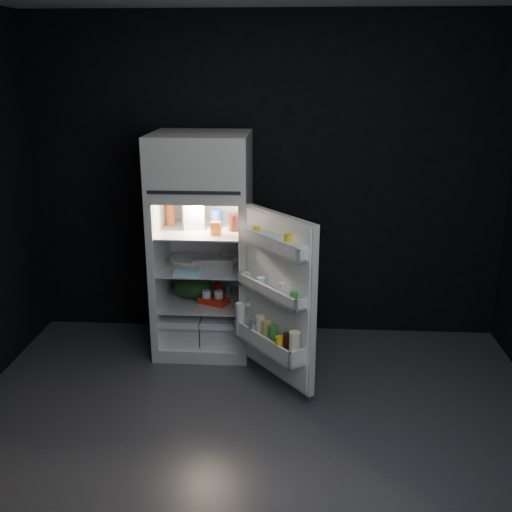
# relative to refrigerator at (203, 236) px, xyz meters

# --- Properties ---
(floor) EXTENTS (4.00, 3.40, 0.00)m
(floor) POSITION_rel_refrigerator_xyz_m (0.50, -1.32, -0.96)
(floor) COLOR #47474B
(floor) RESTS_ON ground
(wall_back) EXTENTS (4.00, 0.00, 2.70)m
(wall_back) POSITION_rel_refrigerator_xyz_m (0.50, 0.38, 0.39)
(wall_back) COLOR black
(wall_back) RESTS_ON ground
(wall_front) EXTENTS (4.00, 0.00, 2.70)m
(wall_front) POSITION_rel_refrigerator_xyz_m (0.50, -3.02, 0.39)
(wall_front) COLOR black
(wall_front) RESTS_ON ground
(refrigerator) EXTENTS (0.76, 0.71, 1.78)m
(refrigerator) POSITION_rel_refrigerator_xyz_m (0.00, 0.00, 0.00)
(refrigerator) COLOR silver
(refrigerator) RESTS_ON ground
(fridge_door) EXTENTS (0.60, 0.68, 1.22)m
(fridge_door) POSITION_rel_refrigerator_xyz_m (0.61, -0.67, -0.27)
(fridge_door) COLOR silver
(fridge_door) RESTS_ON ground
(milk_jug) EXTENTS (0.20, 0.20, 0.24)m
(milk_jug) POSITION_rel_refrigerator_xyz_m (-0.08, -0.00, 0.19)
(milk_jug) COLOR white
(milk_jug) RESTS_ON refrigerator
(mayo_jar) EXTENTS (0.11, 0.11, 0.14)m
(mayo_jar) POSITION_rel_refrigerator_xyz_m (0.11, 0.05, 0.14)
(mayo_jar) COLOR #1E4BA4
(mayo_jar) RESTS_ON refrigerator
(jam_jar) EXTENTS (0.11, 0.11, 0.13)m
(jam_jar) POSITION_rel_refrigerator_xyz_m (0.27, -0.06, 0.14)
(jam_jar) COLOR black
(jam_jar) RESTS_ON refrigerator
(amber_bottle) EXTENTS (0.09, 0.09, 0.22)m
(amber_bottle) POSITION_rel_refrigerator_xyz_m (-0.27, 0.08, 0.18)
(amber_bottle) COLOR #CD5420
(amber_bottle) RESTS_ON refrigerator
(small_carton) EXTENTS (0.08, 0.06, 0.10)m
(small_carton) POSITION_rel_refrigerator_xyz_m (0.13, -0.19, 0.12)
(small_carton) COLOR orange
(small_carton) RESTS_ON refrigerator
(egg_carton) EXTENTS (0.33, 0.14, 0.07)m
(egg_carton) POSITION_rel_refrigerator_xyz_m (0.09, -0.08, -0.19)
(egg_carton) COLOR gray
(egg_carton) RESTS_ON refrigerator
(pie) EXTENTS (0.40, 0.40, 0.04)m
(pie) POSITION_rel_refrigerator_xyz_m (-0.12, -0.01, -0.21)
(pie) COLOR tan
(pie) RESTS_ON refrigerator
(flat_package) EXTENTS (0.21, 0.13, 0.04)m
(flat_package) POSITION_rel_refrigerator_xyz_m (-0.08, -0.28, -0.21)
(flat_package) COLOR #9BD3F0
(flat_package) RESTS_ON refrigerator
(wrapped_pkg) EXTENTS (0.14, 0.12, 0.05)m
(wrapped_pkg) POSITION_rel_refrigerator_xyz_m (0.21, 0.09, -0.20)
(wrapped_pkg) COLOR #F9F1CC
(wrapped_pkg) RESTS_ON refrigerator
(produce_bag) EXTENTS (0.37, 0.33, 0.20)m
(produce_bag) POSITION_rel_refrigerator_xyz_m (-0.09, -0.00, -0.43)
(produce_bag) COLOR #193815
(produce_bag) RESTS_ON refrigerator
(yogurt_tray) EXTENTS (0.27, 0.21, 0.05)m
(yogurt_tray) POSITION_rel_refrigerator_xyz_m (0.09, -0.12, -0.50)
(yogurt_tray) COLOR red
(yogurt_tray) RESTS_ON refrigerator
(small_can_red) EXTENTS (0.09, 0.09, 0.09)m
(small_can_red) POSITION_rel_refrigerator_xyz_m (0.10, 0.10, -0.48)
(small_can_red) COLOR red
(small_can_red) RESTS_ON refrigerator
(small_can_silver) EXTENTS (0.09, 0.09, 0.09)m
(small_can_silver) POSITION_rel_refrigerator_xyz_m (0.18, 0.06, -0.48)
(small_can_silver) COLOR #BBBBC0
(small_can_silver) RESTS_ON refrigerator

